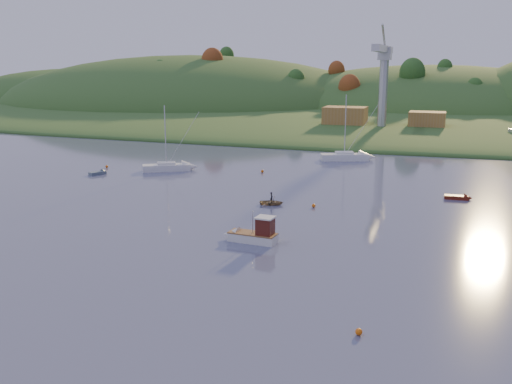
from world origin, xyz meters
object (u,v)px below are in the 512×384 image
(fishing_boat, at_px, (249,234))
(sailboat_near, at_px, (166,167))
(canoe, at_px, (272,202))
(red_tender, at_px, (462,198))
(grey_dinghy, at_px, (101,173))
(sailboat_far, at_px, (344,156))

(fishing_boat, bearing_deg, sailboat_near, -46.00)
(canoe, xyz_separation_m, red_tender, (24.11, 11.55, -0.07))
(fishing_boat, xyz_separation_m, canoe, (-2.63, 16.14, -0.52))
(sailboat_near, height_order, red_tender, sailboat_near)
(red_tender, bearing_deg, sailboat_near, 170.45)
(sailboat_near, height_order, grey_dinghy, sailboat_near)
(fishing_boat, bearing_deg, grey_dinghy, -31.88)
(fishing_boat, height_order, canoe, fishing_boat)
(red_tender, bearing_deg, fishing_boat, -130.50)
(sailboat_far, height_order, grey_dinghy, sailboat_far)
(canoe, relative_size, grey_dinghy, 0.91)
(sailboat_far, bearing_deg, red_tender, -73.68)
(sailboat_far, distance_m, red_tender, 34.80)
(sailboat_near, bearing_deg, canoe, -65.77)
(sailboat_near, distance_m, grey_dinghy, 11.23)
(canoe, bearing_deg, sailboat_far, -17.76)
(sailboat_near, bearing_deg, sailboat_far, 7.12)
(sailboat_far, xyz_separation_m, canoe, (-2.58, -38.88, -0.47))
(canoe, distance_m, grey_dinghy, 35.95)
(red_tender, relative_size, grey_dinghy, 1.08)
(sailboat_near, distance_m, canoe, 30.43)
(grey_dinghy, bearing_deg, sailboat_far, -27.89)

